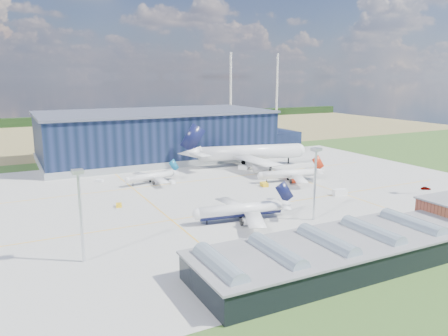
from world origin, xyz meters
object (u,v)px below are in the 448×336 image
gse_tug_b (119,205)px  gse_cart_a (172,182)px  airliner_regional (151,173)px  light_mast_west (80,201)px  airliner_navy (240,203)px  airliner_widebody (250,145)px  light_mast_center (315,172)px  gse_cart_b (99,181)px  gse_tug_a (264,185)px  gse_van_a (340,192)px  airliner_red (289,170)px  hangar (161,137)px  car_a (426,188)px  gse_van_b (243,167)px

gse_tug_b → gse_cart_a: gse_cart_a is taller
airliner_regional → light_mast_west: bearing=48.2°
airliner_navy → airliner_widebody: airliner_widebody is taller
light_mast_center → gse_tug_b: bearing=140.8°
gse_cart_b → airliner_regional: bearing=-82.2°
gse_tug_a → gse_cart_a: size_ratio=1.35×
airliner_widebody → gse_van_a: (2.33, -63.63, -9.60)m
gse_cart_a → gse_van_a: bearing=-48.5°
airliner_regional → gse_van_a: airliner_regional is taller
airliner_navy → airliner_red: (43.92, 36.24, -0.42)m
hangar → gse_cart_a: hangar is taller
gse_tug_a → car_a: size_ratio=1.03×
gse_tug_a → gse_tug_b: bearing=-167.9°
light_mast_west → gse_van_b: size_ratio=5.14×
gse_tug_b → car_a: bearing=-2.9°
light_mast_center → gse_cart_b: 96.91m
airliner_widebody → gse_cart_b: 75.52m
hangar → gse_van_b: 55.37m
gse_cart_b → gse_tug_b: bearing=-142.4°
gse_tug_b → gse_cart_a: size_ratio=0.99×
gse_van_a → gse_van_b: 58.73m
hangar → light_mast_west: 139.77m
gse_cart_a → gse_van_b: gse_van_b is taller
hangar → gse_van_b: bearing=-62.5°
airliner_navy → gse_tug_b: airliner_navy is taller
airliner_navy → gse_van_a: size_ratio=6.28×
gse_cart_b → airliner_widebody: bearing=-49.9°
airliner_red → gse_tug_a: 14.64m
light_mast_center → gse_tug_b: 67.72m
hangar → airliner_navy: bearing=-96.9°
light_mast_west → gse_van_a: size_ratio=4.16×
light_mast_west → gse_cart_a: size_ratio=7.95×
gse_cart_a → gse_van_b: size_ratio=0.65×
light_mast_center → gse_van_b: size_ratio=5.14×
hangar → airliner_regional: bearing=-113.2°
gse_cart_b → car_a: car_a is taller
airliner_regional → gse_cart_a: bearing=139.3°
hangar → gse_van_b: size_ratio=32.39×
light_mast_west → light_mast_center: 70.00m
gse_cart_b → airliner_navy: bearing=-118.6°
gse_van_a → gse_cart_a: 68.72m
hangar → light_mast_west: (-62.81, -124.80, 3.82)m
light_mast_west → airliner_widebody: light_mast_west is taller
airliner_red → airliner_regional: 58.75m
airliner_red → airliner_widebody: bearing=-83.7°
light_mast_west → airliner_red: bearing=26.3°
light_mast_center → gse_cart_b: bearing=121.3°
airliner_widebody → car_a: size_ratio=17.55×
light_mast_west → airliner_regional: (39.29, 70.00, -11.05)m
airliner_red → gse_van_b: size_ratio=7.17×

